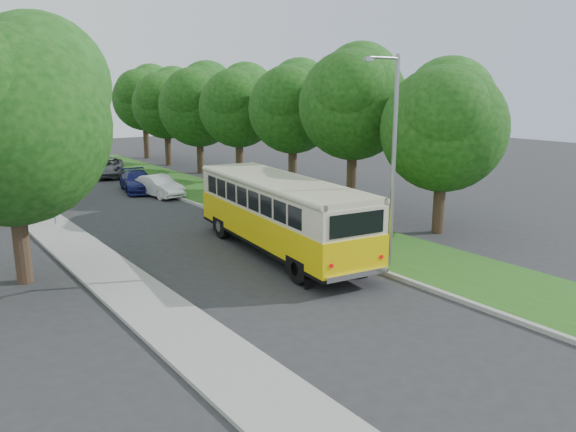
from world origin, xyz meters
TOP-DOWN VIEW (x-y plane):
  - ground at (0.00, 0.00)m, footprint 120.00×120.00m
  - curb at (3.60, 5.00)m, footprint 0.20×70.00m
  - grass_verge at (5.95, 5.00)m, footprint 4.50×70.00m
  - sidewalk at (-4.80, 5.00)m, footprint 2.20×70.00m
  - treeline at (3.15, 17.99)m, footprint 24.27×41.91m
  - lamppost_near at (4.21, -2.50)m, footprint 1.71×0.16m
  - lamppost_far at (-4.70, 16.00)m, footprint 1.71×0.16m
  - warning_sign at (-4.50, 11.98)m, footprint 0.56×0.10m
  - vintage_bus at (1.99, 1.55)m, footprint 4.08×11.17m
  - car_silver at (3.00, 7.79)m, footprint 2.62×3.85m
  - car_white at (2.97, 16.48)m, footprint 1.97×4.26m
  - car_blue at (2.52, 19.02)m, footprint 2.84×5.01m
  - car_grey at (3.00, 26.68)m, footprint 4.10×5.79m

SIDE VIEW (x-z plane):
  - ground at x=0.00m, z-range 0.00..0.00m
  - sidewalk at x=-4.80m, z-range 0.00..0.12m
  - grass_verge at x=5.95m, z-range 0.00..0.13m
  - curb at x=3.60m, z-range 0.00..0.15m
  - car_silver at x=3.00m, z-range 0.00..1.22m
  - car_white at x=2.97m, z-range 0.00..1.35m
  - car_blue at x=2.52m, z-range 0.00..1.37m
  - car_grey at x=3.00m, z-range 0.00..1.47m
  - vintage_bus at x=1.99m, z-range 0.00..3.24m
  - warning_sign at x=-4.50m, z-range 0.46..2.96m
  - lamppost_far at x=-4.70m, z-range 0.37..7.87m
  - lamppost_near at x=4.21m, z-range 0.37..8.37m
  - treeline at x=3.15m, z-range 1.20..10.66m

